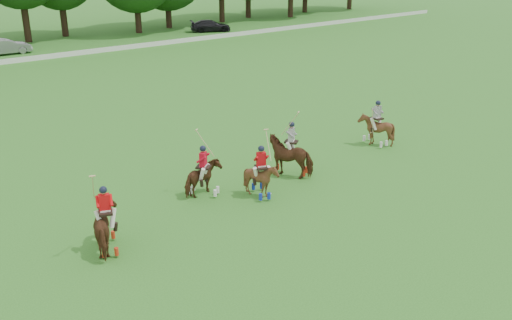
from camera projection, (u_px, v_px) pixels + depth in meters
ground at (287, 244)px, 19.86m from camera, size 180.00×180.00×0.00m
car_mid at (6, 47)px, 52.36m from camera, size 4.35×1.61×1.42m
car_right at (211, 26)px, 65.43m from camera, size 4.94×3.55×1.33m
polo_red_a at (107, 227)px, 19.20m from camera, size 1.50×2.14×2.89m
polo_red_b at (204, 178)px, 23.40m from camera, size 1.88×1.84×2.71m
polo_red_c at (261, 179)px, 23.30m from camera, size 1.62×1.70×2.74m
polo_stripe_a at (291, 155)px, 25.40m from camera, size 2.02×2.30×3.03m
polo_stripe_b at (376, 129)px, 29.17m from camera, size 1.41×1.57×2.35m
polo_ball at (270, 194)px, 23.68m from camera, size 0.09×0.09×0.09m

